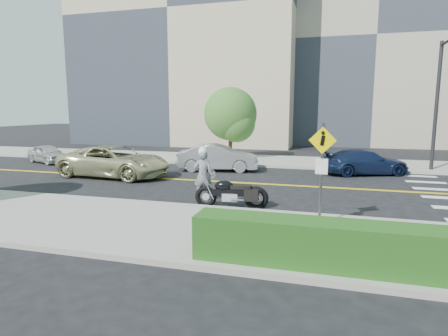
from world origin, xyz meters
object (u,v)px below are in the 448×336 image
(suv, at_px, (114,161))
(parked_car_blue, at_px, (365,162))
(parked_car_white, at_px, (48,154))
(parked_car_silver, at_px, (218,158))
(motorcycle, at_px, (232,186))
(motorcyclist, at_px, (203,174))
(pedestrian_sign, at_px, (322,164))

(suv, relative_size, parked_car_blue, 1.26)
(parked_car_blue, bearing_deg, parked_car_white, 71.37)
(suv, distance_m, parked_car_silver, 5.73)
(parked_car_silver, bearing_deg, motorcycle, -169.66)
(motorcyclist, relative_size, suv, 0.35)
(pedestrian_sign, distance_m, parked_car_silver, 11.22)
(motorcycle, relative_size, suv, 0.44)
(suv, height_order, parked_car_blue, suv)
(parked_car_silver, bearing_deg, suv, 115.38)
(parked_car_silver, distance_m, parked_car_blue, 8.09)
(parked_car_blue, bearing_deg, motorcyclist, 118.56)
(parked_car_white, height_order, parked_car_silver, parked_car_silver)
(motorcyclist, height_order, parked_car_white, motorcyclist)
(suv, xyz_separation_m, parked_car_silver, (4.68, 3.31, -0.06))
(suv, height_order, parked_car_white, suv)
(motorcyclist, height_order, parked_car_silver, motorcyclist)
(pedestrian_sign, distance_m, parked_car_blue, 10.72)
(motorcyclist, xyz_separation_m, parked_car_silver, (-1.45, 6.85, -0.28))
(pedestrian_sign, distance_m, parked_car_white, 20.12)
(motorcycle, bearing_deg, parked_car_silver, 103.02)
(motorcycle, relative_size, parked_car_silver, 0.56)
(motorcyclist, bearing_deg, suv, -49.43)
(parked_car_white, bearing_deg, parked_car_blue, -64.40)
(motorcyclist, xyz_separation_m, parked_car_blue, (6.59, 7.84, -0.36))
(pedestrian_sign, distance_m, suv, 12.33)
(pedestrian_sign, relative_size, motorcyclist, 1.44)
(motorcycle, height_order, parked_car_blue, motorcycle)
(parked_car_white, xyz_separation_m, parked_car_blue, (19.78, 0.96, 0.08))
(motorcycle, relative_size, parked_car_blue, 0.55)
(suv, distance_m, parked_car_white, 7.82)
(motorcyclist, relative_size, parked_car_blue, 0.45)
(motorcyclist, xyz_separation_m, suv, (-6.13, 3.54, -0.22))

